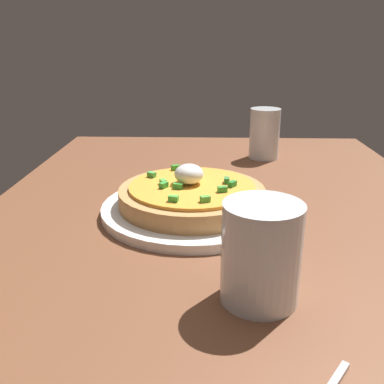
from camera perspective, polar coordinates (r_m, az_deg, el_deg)
name	(u,v)px	position (r cm, az deg, el deg)	size (l,w,h in cm)	color
dining_table	(220,215)	(66.41, 3.80, -3.14)	(98.61, 72.76, 2.34)	brown
plate	(192,209)	(63.90, 0.00, -2.25)	(26.75, 26.75, 1.34)	white
pizza	(192,194)	(63.09, -0.02, -0.32)	(21.49, 21.49, 6.04)	tan
cup_near	(264,136)	(93.84, 9.59, 7.29)	(6.40, 6.40, 10.66)	silver
cup_far	(261,258)	(42.65, 9.12, -8.65)	(7.80, 7.80, 10.21)	silver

